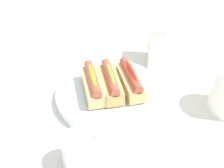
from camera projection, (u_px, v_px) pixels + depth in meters
name	position (u px, v px, depth m)	size (l,w,h in m)	color
ground_plane	(111.00, 98.00, 0.82)	(2.40, 2.40, 0.00)	silver
serving_bowl	(112.00, 93.00, 0.81)	(0.32, 0.32, 0.03)	silver
hotdog_front	(93.00, 84.00, 0.78)	(0.16, 0.10, 0.06)	#DBB270
hotdog_back	(112.00, 82.00, 0.79)	(0.16, 0.10, 0.06)	tan
hotdog_side	(131.00, 80.00, 0.79)	(0.16, 0.10, 0.06)	#DBB270
water_glass	(77.00, 153.00, 0.61)	(0.07, 0.07, 0.09)	white
napkin_box	(155.00, 43.00, 0.93)	(0.11, 0.04, 0.15)	white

